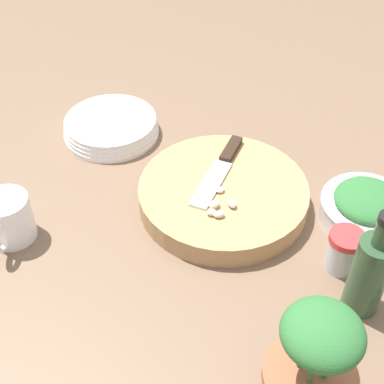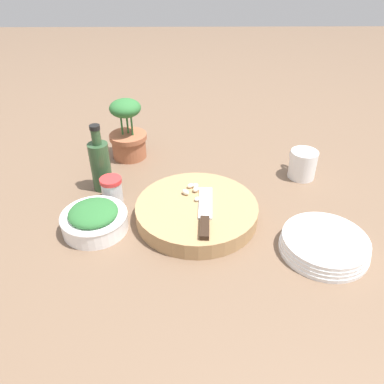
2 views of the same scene
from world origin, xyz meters
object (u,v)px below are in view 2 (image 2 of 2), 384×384
spice_jar (112,189)px  plate_stack (324,244)px  cutting_board (197,211)px  chef_knife (205,214)px  garlic_cloves (192,190)px  oil_bottle (100,164)px  potted_herb (128,133)px  herb_bowl (94,219)px  coffee_mug (302,164)px

spice_jar → plate_stack: bearing=-21.8°
cutting_board → plate_stack: cutting_board is taller
cutting_board → chef_knife: bearing=-67.3°
plate_stack → chef_knife: bearing=163.5°
garlic_cloves → oil_bottle: (-0.26, 0.09, 0.03)m
cutting_board → potted_herb: size_ratio=1.59×
plate_stack → potted_herb: (-0.51, 0.47, 0.07)m
spice_jar → oil_bottle: 0.09m
garlic_cloves → herb_bowl: bearing=-158.1°
garlic_cloves → spice_jar: size_ratio=1.05×
spice_jar → cutting_board: bearing=-19.4°
chef_knife → spice_jar: (-0.25, 0.13, -0.01)m
herb_bowl → oil_bottle: 0.20m
chef_knife → spice_jar: spice_jar is taller
spice_jar → chef_knife: bearing=-27.2°
plate_stack → oil_bottle: oil_bottle is taller
herb_bowl → oil_bottle: oil_bottle is taller
coffee_mug → garlic_cloves: bearing=-156.1°
garlic_cloves → herb_bowl: size_ratio=0.47×
spice_jar → oil_bottle: (-0.04, 0.07, 0.04)m
oil_bottle → coffee_mug: bearing=5.5°
cutting_board → herb_bowl: bearing=-170.6°
chef_knife → spice_jar: bearing=156.1°
coffee_mug → plate_stack: (-0.03, -0.33, -0.02)m
cutting_board → plate_stack: size_ratio=1.53×
chef_knife → coffee_mug: (0.31, 0.25, -0.00)m
cutting_board → spice_jar: (-0.23, 0.08, 0.02)m
chef_knife → coffee_mug: bearing=42.9°
herb_bowl → spice_jar: bearing=78.9°
herb_bowl → spice_jar: (0.02, 0.12, 0.00)m
garlic_cloves → plate_stack: 0.36m
chef_knife → herb_bowl: 0.28m
cutting_board → oil_bottle: 0.31m
spice_jar → oil_bottle: size_ratio=0.38×
garlic_cloves → oil_bottle: bearing=160.5°
chef_knife → potted_herb: size_ratio=1.07×
potted_herb → herb_bowl: bearing=-95.8°
oil_bottle → herb_bowl: bearing=-85.6°
cutting_board → plate_stack: bearing=-23.6°
plate_stack → oil_bottle: bearing=153.8°
plate_stack → cutting_board: bearing=156.4°
spice_jar → coffee_mug: coffee_mug is taller
garlic_cloves → spice_jar: spice_jar is taller
chef_knife → herb_bowl: bearing=-177.8°
herb_bowl → potted_herb: potted_herb is taller
potted_herb → coffee_mug: bearing=-13.9°
chef_knife → plate_stack: size_ratio=1.03×
cutting_board → garlic_cloves: (-0.01, 0.06, 0.03)m
garlic_cloves → oil_bottle: 0.28m
herb_bowl → oil_bottle: (-0.01, 0.19, 0.05)m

